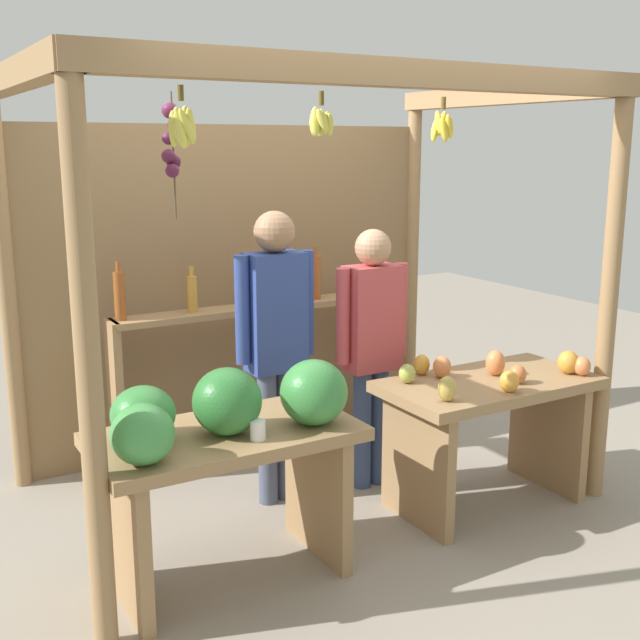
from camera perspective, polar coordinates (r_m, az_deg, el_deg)
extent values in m
plane|color=gray|center=(4.85, -1.12, -12.06)|extent=(12.00, 12.00, 0.00)
cylinder|color=#99754C|center=(3.13, -16.39, -3.32)|extent=(0.10, 0.10, 2.39)
cylinder|color=#99754C|center=(4.71, 20.17, 1.66)|extent=(0.10, 0.10, 2.39)
cylinder|color=#99754C|center=(4.90, -21.68, 1.94)|extent=(0.10, 0.10, 2.39)
cylinder|color=#99754C|center=(6.03, 6.64, 4.59)|extent=(0.10, 0.10, 2.39)
cube|color=#99754C|center=(3.65, 6.12, 17.30)|extent=(3.00, 0.12, 0.12)
cube|color=#99754C|center=(3.93, -20.88, 16.23)|extent=(0.12, 1.94, 0.12)
cube|color=#99754C|center=(5.28, 13.18, 15.56)|extent=(0.12, 1.94, 0.12)
cube|color=olive|center=(5.34, -6.10, 2.27)|extent=(2.90, 0.04, 2.15)
cylinder|color=brown|center=(3.21, -10.04, 15.87)|extent=(0.02, 0.02, 0.06)
ellipsoid|color=#D1CC4C|center=(3.22, -9.53, 13.67)|extent=(0.04, 0.09, 0.15)
ellipsoid|color=#D1CC4C|center=(3.24, -9.50, 13.40)|extent=(0.05, 0.06, 0.15)
ellipsoid|color=#D1CC4C|center=(3.24, -10.00, 13.81)|extent=(0.07, 0.05, 0.15)
ellipsoid|color=#D1CC4C|center=(3.23, -10.48, 13.70)|extent=(0.07, 0.05, 0.15)
ellipsoid|color=#D1CC4C|center=(3.20, -10.57, 13.43)|extent=(0.05, 0.07, 0.15)
ellipsoid|color=#D1CC4C|center=(3.18, -10.29, 13.32)|extent=(0.07, 0.09, 0.15)
ellipsoid|color=#D1CC4C|center=(3.17, -10.07, 13.36)|extent=(0.07, 0.05, 0.15)
ellipsoid|color=#D1CC4C|center=(3.17, -9.59, 13.64)|extent=(0.09, 0.05, 0.15)
ellipsoid|color=#D1CC4C|center=(3.19, -9.32, 13.64)|extent=(0.07, 0.07, 0.15)
cylinder|color=brown|center=(3.99, 8.92, 15.22)|extent=(0.02, 0.02, 0.06)
ellipsoid|color=yellow|center=(4.02, 9.21, 13.44)|extent=(0.04, 0.07, 0.13)
ellipsoid|color=yellow|center=(4.03, 8.78, 13.85)|extent=(0.06, 0.05, 0.13)
ellipsoid|color=yellow|center=(4.00, 8.31, 13.42)|extent=(0.08, 0.06, 0.13)
ellipsoid|color=yellow|center=(3.98, 8.60, 13.92)|extent=(0.04, 0.07, 0.13)
ellipsoid|color=yellow|center=(3.96, 8.94, 13.42)|extent=(0.06, 0.05, 0.13)
ellipsoid|color=yellow|center=(3.97, 9.33, 13.64)|extent=(0.07, 0.05, 0.13)
cylinder|color=brown|center=(3.53, 0.09, 15.74)|extent=(0.02, 0.02, 0.06)
ellipsoid|color=#D1CC4C|center=(3.53, 0.41, 14.08)|extent=(0.04, 0.07, 0.11)
ellipsoid|color=#D1CC4C|center=(3.56, 0.28, 13.87)|extent=(0.07, 0.07, 0.11)
ellipsoid|color=#D1CC4C|center=(3.55, -0.05, 14.21)|extent=(0.05, 0.04, 0.11)
ellipsoid|color=#D1CC4C|center=(3.54, -0.42, 14.37)|extent=(0.05, 0.05, 0.11)
ellipsoid|color=#D1CC4C|center=(3.51, -0.46, 13.96)|extent=(0.04, 0.05, 0.11)
ellipsoid|color=#D1CC4C|center=(3.50, -0.35, 13.96)|extent=(0.04, 0.05, 0.11)
ellipsoid|color=#D1CC4C|center=(3.48, 0.15, 14.24)|extent=(0.07, 0.05, 0.11)
ellipsoid|color=#D1CC4C|center=(3.50, 0.28, 14.11)|extent=(0.06, 0.04, 0.11)
ellipsoid|color=#D1CC4C|center=(3.52, 0.69, 13.94)|extent=(0.06, 0.07, 0.11)
cylinder|color=#4C422D|center=(3.59, -10.53, 11.56)|extent=(0.01, 0.01, 0.55)
sphere|color=#601E42|center=(3.62, -10.80, 14.65)|extent=(0.07, 0.07, 0.07)
sphere|color=#511938|center=(3.61, -10.44, 13.69)|extent=(0.07, 0.07, 0.07)
sphere|color=#511938|center=(3.59, -10.91, 12.77)|extent=(0.06, 0.06, 0.06)
sphere|color=#511938|center=(3.57, -10.90, 11.55)|extent=(0.06, 0.06, 0.06)
sphere|color=#47142D|center=(3.60, -10.54, 11.18)|extent=(0.07, 0.07, 0.07)
sphere|color=#511938|center=(3.56, -10.63, 10.56)|extent=(0.06, 0.06, 0.06)
cube|color=#99754C|center=(3.68, -6.84, -8.37)|extent=(1.22, 0.64, 0.06)
cube|color=#99754C|center=(3.68, -13.89, -14.96)|extent=(0.06, 0.58, 0.68)
cube|color=#99754C|center=(4.02, -0.19, -12.11)|extent=(0.06, 0.58, 0.68)
ellipsoid|color=#38843D|center=(3.67, -0.45, -5.25)|extent=(0.44, 0.44, 0.31)
ellipsoid|color=#2D7533|center=(3.58, -6.72, -5.86)|extent=(0.43, 0.43, 0.31)
ellipsoid|color=#38843D|center=(3.56, -12.67, -6.65)|extent=(0.39, 0.39, 0.25)
ellipsoid|color=#429347|center=(3.32, -12.71, -8.06)|extent=(0.33, 0.33, 0.25)
cylinder|color=white|center=(3.53, -4.52, -7.94)|extent=(0.07, 0.07, 0.09)
cube|color=#99754C|center=(4.51, 12.11, -4.59)|extent=(1.22, 0.64, 0.06)
cube|color=#99754C|center=(4.34, 7.03, -10.30)|extent=(0.06, 0.58, 0.68)
cube|color=#99754C|center=(4.96, 16.13, -7.77)|extent=(0.06, 0.58, 0.68)
ellipsoid|color=#CC7038|center=(4.45, 14.10, -3.83)|extent=(0.11, 0.11, 0.10)
ellipsoid|color=gold|center=(4.71, 17.50, -2.93)|extent=(0.14, 0.14, 0.13)
ellipsoid|color=#E07F47|center=(4.70, 18.41, -3.18)|extent=(0.12, 0.12, 0.11)
ellipsoid|color=#E07F47|center=(4.47, 8.81, -3.38)|extent=(0.13, 0.13, 0.12)
ellipsoid|color=#B79E47|center=(4.07, 9.18, -4.92)|extent=(0.11, 0.11, 0.13)
ellipsoid|color=#E07F47|center=(4.57, 12.56, -3.04)|extent=(0.15, 0.15, 0.15)
ellipsoid|color=gold|center=(4.51, 7.37, -3.22)|extent=(0.11, 0.11, 0.12)
ellipsoid|color=gold|center=(4.28, 13.51, -4.35)|extent=(0.13, 0.13, 0.12)
ellipsoid|color=#A8B24C|center=(4.35, 6.32, -3.87)|extent=(0.10, 0.10, 0.11)
cube|color=#99754C|center=(4.95, -14.51, -5.75)|extent=(0.05, 0.20, 1.00)
cube|color=#99754C|center=(5.71, 3.96, -2.91)|extent=(0.05, 0.20, 1.00)
cube|color=#99754C|center=(5.14, -4.68, 0.84)|extent=(1.88, 0.22, 0.04)
cylinder|color=#994C1E|center=(4.80, -14.29, 1.68)|extent=(0.07, 0.07, 0.29)
cylinder|color=#994C1E|center=(4.78, -14.40, 3.77)|extent=(0.03, 0.03, 0.06)
cylinder|color=gold|center=(4.95, -9.22, 1.85)|extent=(0.06, 0.06, 0.23)
cylinder|color=gold|center=(4.93, -9.28, 3.50)|extent=(0.03, 0.03, 0.06)
cylinder|color=#D8B266|center=(5.11, -4.77, 2.62)|extent=(0.07, 0.07, 0.28)
cylinder|color=#D8B266|center=(5.08, -4.81, 4.53)|extent=(0.03, 0.03, 0.06)
cylinder|color=#994C1E|center=(5.32, -0.35, 3.10)|extent=(0.08, 0.08, 0.29)
cylinder|color=#994C1E|center=(5.29, -0.36, 4.99)|extent=(0.03, 0.03, 0.06)
cylinder|color=#D8B266|center=(5.54, 3.48, 3.33)|extent=(0.07, 0.07, 0.27)
cylinder|color=#D8B266|center=(5.52, 3.51, 5.01)|extent=(0.03, 0.03, 0.06)
cylinder|color=#4A536B|center=(4.54, -3.81, -8.49)|extent=(0.11, 0.11, 0.79)
cylinder|color=#4A536B|center=(4.59, -2.46, -8.23)|extent=(0.11, 0.11, 0.79)
cube|color=#2D428C|center=(4.36, -3.24, 0.56)|extent=(0.32, 0.19, 0.66)
cylinder|color=#2D428C|center=(4.27, -5.64, 0.72)|extent=(0.08, 0.08, 0.60)
cylinder|color=#2D428C|center=(4.44, -0.95, 1.25)|extent=(0.08, 0.08, 0.60)
sphere|color=#997051|center=(4.29, -3.32, 6.39)|extent=(0.23, 0.23, 0.23)
cylinder|color=#364973|center=(4.75, 3.06, -7.87)|extent=(0.11, 0.11, 0.73)
cylinder|color=#364973|center=(4.81, 4.26, -7.61)|extent=(0.11, 0.11, 0.73)
cube|color=#BF474C|center=(4.59, 3.78, 0.14)|extent=(0.32, 0.19, 0.61)
cylinder|color=#BF474C|center=(4.48, 1.66, 0.25)|extent=(0.08, 0.08, 0.55)
cylinder|color=#BF474C|center=(4.70, 5.81, 0.77)|extent=(0.08, 0.08, 0.55)
sphere|color=tan|center=(4.52, 3.86, 5.26)|extent=(0.21, 0.21, 0.21)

